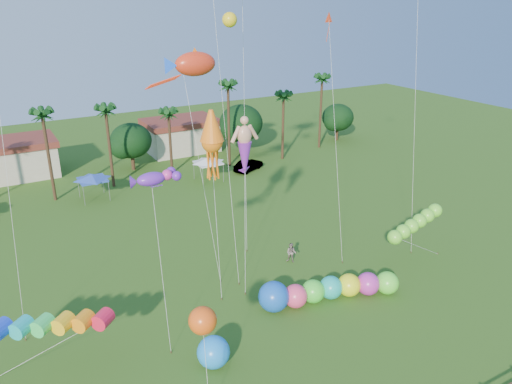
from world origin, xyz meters
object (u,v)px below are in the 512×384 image
spectator_b (291,253)px  caterpillar_inflatable (324,290)px  car_b (248,165)px  blue_ball (213,352)px

spectator_b → caterpillar_inflatable: bearing=-53.8°
car_b → blue_ball: blue_ball is taller
caterpillar_inflatable → blue_ball: bearing=-152.8°
caterpillar_inflatable → blue_ball: 10.72m
caterpillar_inflatable → blue_ball: size_ratio=5.38×
car_b → blue_ball: 37.79m
blue_ball → spectator_b: bearing=36.5°
car_b → spectator_b: 24.89m
car_b → caterpillar_inflatable: 31.17m
spectator_b → blue_ball: (-11.60, -8.57, 0.14)m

